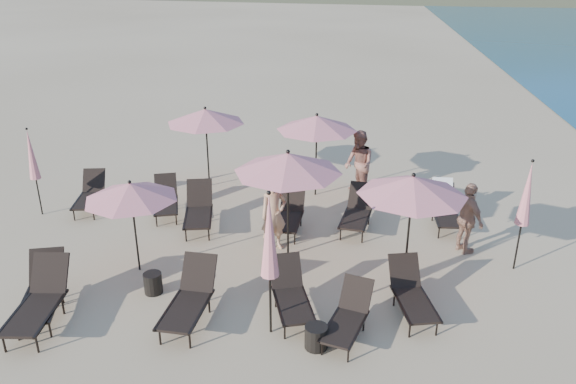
# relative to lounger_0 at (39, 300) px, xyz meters

# --- Properties ---
(ground) EXTENTS (800.00, 800.00, 0.00)m
(ground) POSITION_rel_lounger_0_xyz_m (4.20, 0.65, -0.49)
(ground) COLOR #D6BA8C
(ground) RESTS_ON ground
(lounger_0) EXTENTS (0.87, 1.88, 1.05)m
(lounger_0) POSITION_rel_lounger_0_xyz_m (0.00, 0.00, 0.00)
(lounger_0) COLOR black
(lounger_0) RESTS_ON ground
(lounger_1) EXTENTS (1.12, 1.85, 1.00)m
(lounger_1) POSITION_rel_lounger_0_xyz_m (-0.12, 0.31, -0.02)
(lounger_1) COLOR black
(lounger_1) RESTS_ON ground
(lounger_2) EXTENTS (0.77, 1.78, 1.00)m
(lounger_2) POSITION_rel_lounger_0_xyz_m (2.70, 0.44, -0.02)
(lounger_2) COLOR black
(lounger_2) RESTS_ON ground
(lounger_3) EXTENTS (1.06, 1.72, 0.93)m
(lounger_3) POSITION_rel_lounger_0_xyz_m (4.54, 0.85, -0.06)
(lounger_3) COLOR black
(lounger_3) RESTS_ON ground
(lounger_4) EXTENTS (0.96, 1.59, 0.86)m
(lounger_4) POSITION_rel_lounger_0_xyz_m (5.62, 0.31, -0.09)
(lounger_4) COLOR black
(lounger_4) RESTS_ON ground
(lounger_5) EXTENTS (0.95, 1.68, 0.91)m
(lounger_5) POSITION_rel_lounger_0_xyz_m (6.80, 1.15, -0.06)
(lounger_5) COLOR black
(lounger_5) RESTS_ON ground
(lounger_6) EXTENTS (0.87, 1.65, 0.90)m
(lounger_6) POSITION_rel_lounger_0_xyz_m (-1.35, 4.98, -0.07)
(lounger_6) COLOR black
(lounger_6) RESTS_ON ground
(lounger_7) EXTENTS (1.03, 1.66, 0.90)m
(lounger_7) POSITION_rel_lounger_0_xyz_m (0.77, 4.90, -0.07)
(lounger_7) COLOR black
(lounger_7) RESTS_ON ground
(lounger_8) EXTENTS (0.99, 1.82, 0.99)m
(lounger_8) POSITION_rel_lounger_0_xyz_m (1.82, 4.29, -0.03)
(lounger_8) COLOR black
(lounger_8) RESTS_ON ground
(lounger_9) EXTENTS (0.68, 1.62, 0.92)m
(lounger_9) POSITION_rel_lounger_0_xyz_m (4.09, 4.36, -0.06)
(lounger_9) COLOR black
(lounger_9) RESTS_ON ground
(lounger_10) EXTENTS (0.88, 1.74, 0.96)m
(lounger_10) POSITION_rel_lounger_0_xyz_m (5.75, 4.68, -0.04)
(lounger_10) COLOR black
(lounger_10) RESTS_ON ground
(lounger_11) EXTENTS (0.65, 1.65, 1.01)m
(lounger_11) POSITION_rel_lounger_0_xyz_m (7.93, 5.17, -0.01)
(lounger_11) COLOR black
(lounger_11) RESTS_ON ground
(umbrella_open_0) EXTENTS (1.94, 1.94, 2.09)m
(umbrella_open_0) POSITION_rel_lounger_0_xyz_m (1.09, 2.05, 1.36)
(umbrella_open_0) COLOR black
(umbrella_open_0) RESTS_ON ground
(umbrella_open_1) EXTENTS (2.35, 2.35, 2.53)m
(umbrella_open_1) POSITION_rel_lounger_0_xyz_m (4.21, 3.08, 1.74)
(umbrella_open_1) COLOR black
(umbrella_open_1) RESTS_ON ground
(umbrella_open_2) EXTENTS (2.20, 2.20, 2.37)m
(umbrella_open_2) POSITION_rel_lounger_0_xyz_m (6.78, 2.41, 1.61)
(umbrella_open_2) COLOR black
(umbrella_open_2) RESTS_ON ground
(umbrella_open_3) EXTENTS (2.22, 2.22, 2.39)m
(umbrella_open_3) POSITION_rel_lounger_0_xyz_m (1.39, 6.96, 1.62)
(umbrella_open_3) COLOR black
(umbrella_open_3) RESTS_ON ground
(umbrella_open_4) EXTENTS (2.22, 2.22, 2.38)m
(umbrella_open_4) POSITION_rel_lounger_0_xyz_m (4.56, 6.66, 1.62)
(umbrella_open_4) COLOR black
(umbrella_open_4) RESTS_ON ground
(umbrella_closed_0) EXTENTS (0.32, 0.32, 2.78)m
(umbrella_closed_0) POSITION_rel_lounger_0_xyz_m (4.25, 0.23, 1.44)
(umbrella_closed_0) COLOR black
(umbrella_closed_0) RESTS_ON ground
(umbrella_closed_1) EXTENTS (0.30, 0.30, 2.53)m
(umbrella_closed_1) POSITION_rel_lounger_0_xyz_m (9.17, 3.08, 1.27)
(umbrella_closed_1) COLOR black
(umbrella_closed_1) RESTS_ON ground
(umbrella_closed_2) EXTENTS (0.28, 0.28, 2.37)m
(umbrella_closed_2) POSITION_rel_lounger_0_xyz_m (-2.49, 4.47, 1.16)
(umbrella_closed_2) COLOR black
(umbrella_closed_2) RESTS_ON ground
(side_table_0) EXTENTS (0.37, 0.37, 0.44)m
(side_table_0) POSITION_rel_lounger_0_xyz_m (1.70, 1.22, -0.27)
(side_table_0) COLOR black
(side_table_0) RESTS_ON ground
(side_table_1) EXTENTS (0.41, 0.41, 0.43)m
(side_table_1) POSITION_rel_lounger_0_xyz_m (5.09, -0.10, -0.28)
(side_table_1) COLOR black
(side_table_1) RESTS_ON ground
(beachgoer_a) EXTENTS (0.76, 0.71, 1.75)m
(beachgoer_a) POSITION_rel_lounger_0_xyz_m (3.85, 3.35, 0.38)
(beachgoer_a) COLOR tan
(beachgoer_a) RESTS_ON ground
(beachgoer_b) EXTENTS (1.04, 1.13, 1.88)m
(beachgoer_b) POSITION_rel_lounger_0_xyz_m (5.75, 6.77, 0.45)
(beachgoer_b) COLOR #99604F
(beachgoer_b) RESTS_ON ground
(beachgoer_c) EXTENTS (0.83, 1.06, 1.68)m
(beachgoer_c) POSITION_rel_lounger_0_xyz_m (8.20, 3.73, 0.35)
(beachgoer_c) COLOR #A87A5F
(beachgoer_c) RESTS_ON ground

